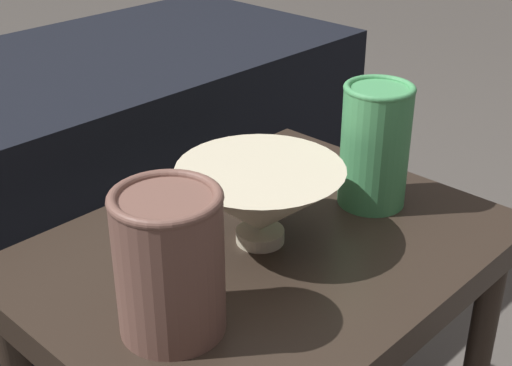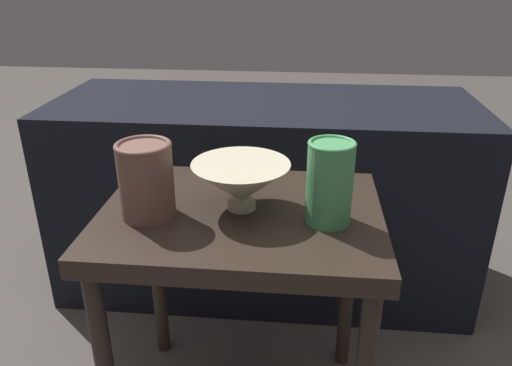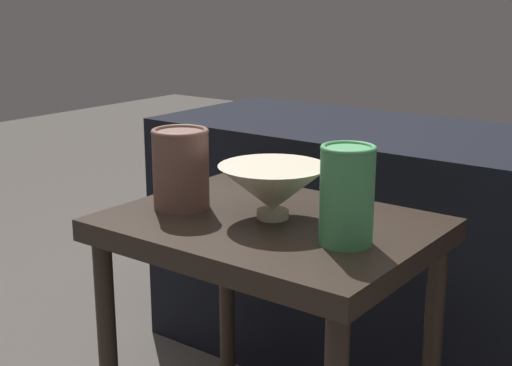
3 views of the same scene
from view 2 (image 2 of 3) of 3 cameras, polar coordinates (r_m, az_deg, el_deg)
table at (r=1.05m, az=-1.69°, el=-6.85°), size 0.57×0.43×0.54m
couch_backdrop at (r=1.62m, az=0.89°, el=-1.31°), size 1.28×0.50×0.62m
bowl at (r=0.99m, az=-1.61°, el=-0.01°), size 0.20×0.20×0.10m
vase_textured_left at (r=0.98m, az=-12.45°, el=0.46°), size 0.11×0.11×0.15m
vase_colorful_right at (r=0.94m, az=8.43°, el=0.15°), size 0.09×0.09×0.16m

